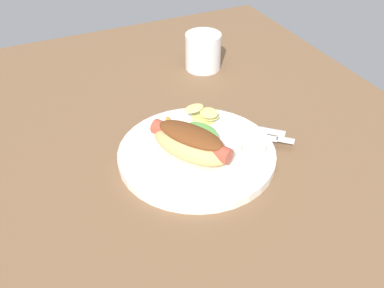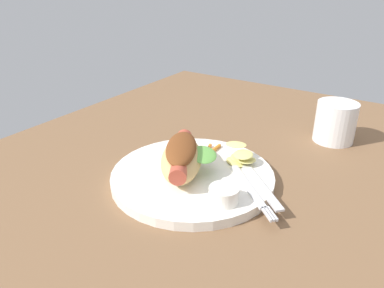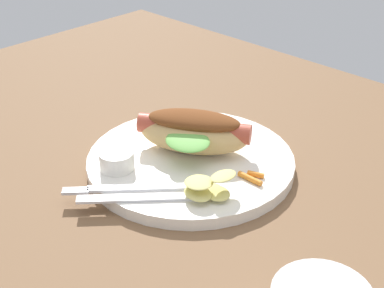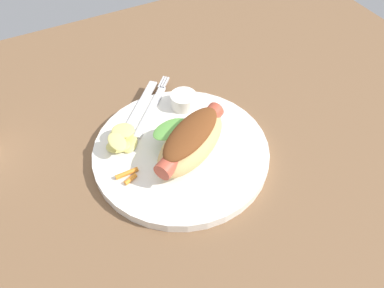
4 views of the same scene
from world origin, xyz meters
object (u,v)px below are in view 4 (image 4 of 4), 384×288
(hot_dog, at_px, (190,140))
(carrot_garnish, at_px, (128,175))
(plate, at_px, (181,152))
(knife, at_px, (139,110))
(sauce_ramekin, at_px, (184,100))
(chips_pile, at_px, (122,139))
(fork, at_px, (151,107))

(hot_dog, distance_m, carrot_garnish, 0.11)
(plate, bearing_deg, knife, -76.59)
(hot_dog, bearing_deg, plate, 89.92)
(hot_dog, bearing_deg, sauce_ramekin, 38.70)
(hot_dog, height_order, knife, hot_dog)
(knife, height_order, carrot_garnish, carrot_garnish)
(sauce_ramekin, relative_size, carrot_garnish, 1.29)
(chips_pile, bearing_deg, plate, 146.76)
(plate, height_order, fork, fork)
(chips_pile, height_order, carrot_garnish, chips_pile)
(sauce_ramekin, relative_size, chips_pile, 0.66)
(plate, bearing_deg, chips_pile, -33.24)
(fork, distance_m, knife, 0.02)
(plate, bearing_deg, sauce_ramekin, -119.02)
(hot_dog, distance_m, fork, 0.13)
(chips_pile, bearing_deg, sauce_ramekin, -164.13)
(carrot_garnish, bearing_deg, knife, -118.30)
(hot_dog, distance_m, knife, 0.13)
(hot_dog, xyz_separation_m, chips_pile, (0.09, -0.07, -0.02))
(carrot_garnish, bearing_deg, chips_pile, -103.61)
(plate, relative_size, fork, 2.20)
(plate, xyz_separation_m, hot_dog, (-0.01, 0.02, 0.04))
(carrot_garnish, bearing_deg, plate, -171.47)
(fork, distance_m, chips_pile, 0.09)
(plate, relative_size, sauce_ramekin, 6.15)
(plate, distance_m, sauce_ramekin, 0.10)
(hot_dog, xyz_separation_m, fork, (0.01, -0.12, -0.03))
(plate, distance_m, chips_pile, 0.09)
(hot_dog, height_order, fork, hot_dog)
(chips_pile, bearing_deg, carrot_garnish, 76.39)
(sauce_ramekin, height_order, knife, sauce_ramekin)
(hot_dog, xyz_separation_m, knife, (0.04, -0.13, -0.03))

